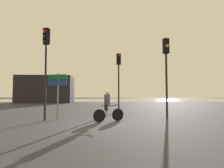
{
  "coord_description": "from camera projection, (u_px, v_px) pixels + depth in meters",
  "views": [
    {
      "loc": [
        -0.21,
        -8.49,
        1.46
      ],
      "look_at": [
        0.5,
        5.0,
        2.2
      ],
      "focal_mm": 28.0,
      "sensor_mm": 36.0,
      "label": 1
    }
  ],
  "objects": [
    {
      "name": "distant_building",
      "position": [
        46.0,
        89.0,
        28.3
      ],
      "size": [
        8.49,
        4.0,
        4.31
      ],
      "primitive_type": "cube",
      "color": "black",
      "rests_on": "ground"
    },
    {
      "name": "cyclist",
      "position": [
        108.0,
        106.0,
        9.07
      ],
      "size": [
        1.6,
        0.74,
        1.62
      ],
      "rotation": [
        0.0,
        0.0,
        -1.19
      ],
      "color": "black",
      "rests_on": "ground"
    },
    {
      "name": "traffic_light_near_right",
      "position": [
        166.0,
        63.0,
        10.26
      ],
      "size": [
        0.36,
        0.38,
        4.72
      ],
      "rotation": [
        0.0,
        0.0,
        3.32
      ],
      "color": "black",
      "rests_on": "ground"
    },
    {
      "name": "traffic_light_near_left",
      "position": [
        46.0,
        57.0,
        9.64
      ],
      "size": [
        0.41,
        0.42,
        5.08
      ],
      "rotation": [
        0.0,
        0.0,
        2.49
      ],
      "color": "black",
      "rests_on": "ground"
    },
    {
      "name": "direction_sign_post",
      "position": [
        58.0,
        88.0,
        9.96
      ],
      "size": [
        1.08,
        0.26,
        2.6
      ],
      "rotation": [
        0.0,
        0.0,
        2.93
      ],
      "color": "slate",
      "rests_on": "ground"
    },
    {
      "name": "ground_plane",
      "position": [
        107.0,
        124.0,
        8.4
      ],
      "size": [
        120.0,
        120.0,
        0.0
      ],
      "primitive_type": "plane",
      "color": "#333338"
    },
    {
      "name": "water_strip",
      "position": [
        104.0,
        100.0,
        38.65
      ],
      "size": [
        80.0,
        16.0,
        0.01
      ],
      "primitive_type": "cube",
      "color": "#9E937F",
      "rests_on": "ground"
    },
    {
      "name": "traffic_light_center",
      "position": [
        119.0,
        71.0,
        14.33
      ],
      "size": [
        0.37,
        0.39,
        4.75
      ],
      "rotation": [
        0.0,
        0.0,
        3.38
      ],
      "color": "black",
      "rests_on": "ground"
    }
  ]
}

